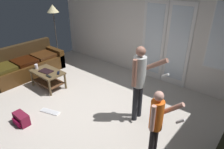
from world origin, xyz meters
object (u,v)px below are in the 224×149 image
Objects in this scene: backpack at (21,119)px; laptop_closed at (46,71)px; floor_lamp at (53,12)px; loose_keyboard at (50,112)px; dvd_remote_slim at (58,73)px; coffee_table at (48,76)px; person_child at (157,121)px; leather_couch at (24,66)px; person_adult at (140,78)px; tv_remote_black at (49,76)px; cup_near_edge at (36,66)px.

backpack is 1.48m from laptop_closed.
floor_lamp is 3.43m from loose_keyboard.
dvd_remote_slim is (-0.51, 1.31, 0.35)m from backpack.
loose_keyboard is at bearing 79.16° from backpack.
coffee_table is 2.32m from floor_lamp.
person_child is at bearing -12.42° from laptop_closed.
leather_couch is 1.76× the size of person_child.
coffee_table is 5.02× the size of dvd_remote_slim.
person_child is at bearing -42.39° from person_adult.
loose_keyboard is 2.70× the size of tv_remote_black.
coffee_table is 0.70× the size of person_child.
backpack is at bearing -30.85° from leather_couch.
person_child is 2.92m from dvd_remote_slim.
leather_couch is at bearing -172.88° from person_adult.
loose_keyboard is at bearing -10.83° from dvd_remote_slim.
backpack is 2.10× the size of tv_remote_black.
person_child reaches higher than backpack.
person_child is at bearing -1.21° from tv_remote_black.
person_adult is at bearing 7.12° from leather_couch.
floor_lamp is 3.91× the size of loose_keyboard.
backpack is at bearing -158.65° from person_child.
laptop_closed is at bearing 147.28° from loose_keyboard.
loose_keyboard is 3.75× the size of cup_near_edge.
person_child is 2.92m from tv_remote_black.
laptop_closed is at bearing 10.13° from cup_near_edge.
tv_remote_black is at bearing -56.15° from dvd_remote_slim.
leather_couch is 2.52× the size of coffee_table.
floor_lamp reaches higher than tv_remote_black.
person_adult is 4.02m from floor_lamp.
coffee_table is 6.97× the size of cup_near_edge.
cup_near_edge is (-1.27, 0.55, 0.50)m from loose_keyboard.
floor_lamp is 10.54× the size of dvd_remote_slim.
cup_near_edge reaches higher than loose_keyboard.
loose_keyboard is (2.05, -0.59, -0.27)m from leather_couch.
floor_lamp is (-4.59, 1.61, 0.84)m from person_child.
leather_couch reaches higher than loose_keyboard.
leather_couch is 4.34m from person_child.
person_child is 3.22m from laptop_closed.
leather_couch is at bearing 172.63° from laptop_closed.
dvd_remote_slim is at bearing 16.59° from cup_near_edge.
person_child is 2.40m from loose_keyboard.
cup_near_edge is at bearing 136.29° from backpack.
loose_keyboard is at bearing -40.75° from laptop_closed.
loose_keyboard is at bearing -170.96° from person_child.
tv_remote_black is (-0.54, 1.05, 0.35)m from backpack.
person_adult reaches higher than laptop_closed.
person_child reaches higher than leather_couch.
laptop_closed is 2.78× the size of cup_near_edge.
loose_keyboard is 2.70× the size of dvd_remote_slim.
floor_lamp is 10.54× the size of tv_remote_black.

